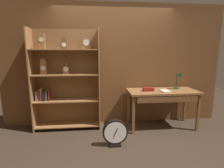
% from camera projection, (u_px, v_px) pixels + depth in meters
% --- Properties ---
extents(ground_plane, '(10.00, 10.00, 0.00)m').
position_uv_depth(ground_plane, '(122.00, 151.00, 2.88)').
color(ground_plane, '#3D2D21').
extents(back_wood_panel, '(4.80, 0.05, 2.60)m').
position_uv_depth(back_wood_panel, '(114.00, 65.00, 3.84)').
color(back_wood_panel, brown).
rests_on(back_wood_panel, ground).
extents(bookshelf, '(1.35, 0.35, 2.05)m').
position_uv_depth(bookshelf, '(65.00, 80.00, 3.59)').
color(bookshelf, '#9E6B3D').
rests_on(bookshelf, ground).
extents(workbench, '(1.43, 0.63, 0.80)m').
position_uv_depth(workbench, '(163.00, 95.00, 3.66)').
color(workbench, brown).
rests_on(workbench, ground).
extents(desk_lamp, '(0.20, 0.20, 0.40)m').
position_uv_depth(desk_lamp, '(179.00, 78.00, 3.76)').
color(desk_lamp, '#1E472D').
rests_on(desk_lamp, workbench).
extents(toolbox_small, '(0.22, 0.12, 0.07)m').
position_uv_depth(toolbox_small, '(148.00, 89.00, 3.60)').
color(toolbox_small, maroon).
rests_on(toolbox_small, workbench).
extents(open_repair_manual, '(0.17, 0.23, 0.02)m').
position_uv_depth(open_repair_manual, '(165.00, 91.00, 3.55)').
color(open_repair_manual, silver).
rests_on(open_repair_manual, workbench).
extents(round_clock_large, '(0.44, 0.11, 0.48)m').
position_uv_depth(round_clock_large, '(115.00, 133.00, 2.99)').
color(round_clock_large, black).
rests_on(round_clock_large, ground).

